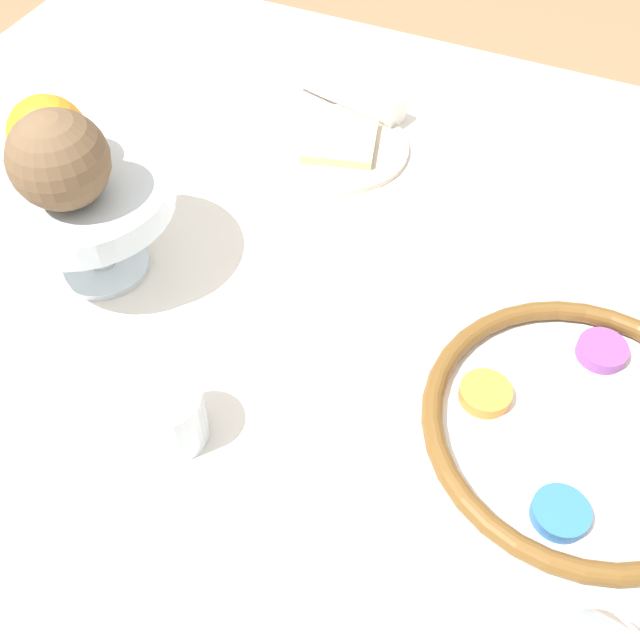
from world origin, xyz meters
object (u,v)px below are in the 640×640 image
Objects in this scene: fruit_stand at (84,203)px; napkin_roll at (351,92)px; bread_plate at (340,146)px; cup_near at (170,416)px; orange_fruit at (48,135)px; coconut at (59,160)px; seder_plate at (582,429)px.

fruit_stand reaches higher than napkin_roll.
cup_near is (-0.02, 0.46, 0.03)m from bread_plate.
orange_fruit is 0.31m from cup_near.
napkin_roll is at bearing -75.85° from bread_plate.
seder_plate is at bearing -178.01° from coconut.
fruit_stand is at bearing -69.46° from coconut.
bread_plate is 0.10m from napkin_roll.
seder_plate is 0.57m from napkin_roll.
napkin_roll is at bearing -113.82° from orange_fruit.
coconut is at bearing 73.07° from napkin_roll.
coconut is at bearing 139.40° from orange_fruit.
orange_fruit reaches higher than bread_plate.
coconut is 0.59× the size of napkin_roll.
seder_plate is 3.79× the size of orange_fruit.
bread_plate is at bearing 104.15° from napkin_roll.
bread_plate is (-0.15, -0.32, -0.16)m from coconut.
napkin_roll is 0.56m from cup_near.
fruit_stand is 1.14× the size of napkin_roll.
fruit_stand is 0.35m from bread_plate.
coconut is 0.46m from napkin_roll.
cup_near is (-0.05, 0.55, 0.01)m from napkin_roll.
cup_near reaches higher than bread_plate.
cup_near is (0.35, 0.15, 0.02)m from seder_plate.
napkin_roll is at bearing -84.93° from cup_near.
napkin_roll is at bearing -45.26° from seder_plate.
orange_fruit is 0.82× the size of coconut.
fruit_stand is 1.04× the size of bread_plate.
cup_near is at bearing 140.02° from fruit_stand.
bread_plate is 2.71× the size of cup_near.
cup_near is at bearing 23.50° from seder_plate.
fruit_stand is 0.43m from napkin_roll.
seder_plate is at bearing 134.74° from napkin_roll.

